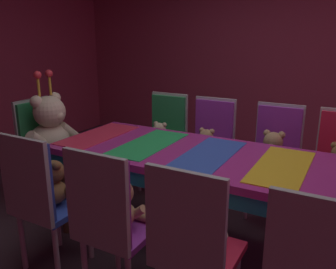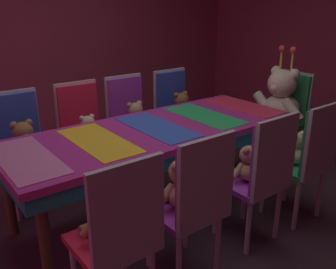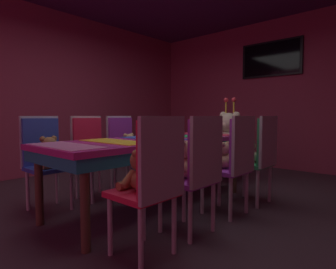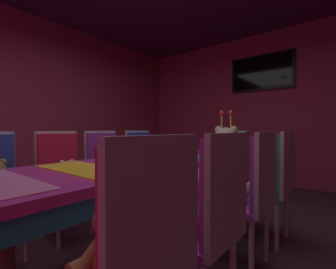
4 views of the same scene
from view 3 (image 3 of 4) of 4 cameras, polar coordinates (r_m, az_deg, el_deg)
The scene contains 23 objects.
ground_plane at distance 3.19m, azimuth -2.89°, elevation -14.20°, with size 7.90×7.90×0.00m, color #3F2D38.
wall_back at distance 5.77m, azimuth 20.37°, elevation 7.68°, with size 5.20×0.12×2.80m, color #99334C.
wall_left at distance 5.23m, azimuth -23.74°, elevation 8.03°, with size 0.12×6.40×2.80m, color #99334C.
banquet_table at distance 3.05m, azimuth -2.94°, elevation -2.44°, with size 0.90×2.39×0.75m.
chair_left_0 at distance 3.28m, azimuth -23.95°, elevation -3.35°, with size 0.42×0.41×0.98m.
teddy_left_0 at distance 3.15m, azimuth -22.87°, elevation -3.63°, with size 0.26×0.34×0.32m.
chair_left_1 at distance 3.56m, azimuth -15.55°, elevation -2.62°, with size 0.42×0.41×0.98m.
teddy_left_1 at distance 3.44m, azimuth -14.28°, elevation -3.27°, with size 0.21×0.27×0.26m.
chair_left_2 at distance 3.87m, azimuth -9.16°, elevation -2.03°, with size 0.42×0.41×0.98m.
teddy_left_2 at distance 3.75m, azimuth -7.78°, elevation -2.36°, with size 0.24×0.31×0.30m.
chair_left_3 at distance 4.23m, azimuth -2.97°, elevation -1.48°, with size 0.42×0.41×0.98m.
teddy_left_3 at distance 4.13m, azimuth -1.54°, elevation -1.64°, with size 0.26×0.34×0.32m.
chair_right_0 at distance 1.90m, azimuth -2.78°, elevation -8.01°, with size 0.42×0.41×0.98m.
teddy_right_0 at distance 2.01m, azimuth -5.72°, elevation -7.74°, with size 0.24×0.31×0.29m.
chair_right_1 at distance 2.30m, azimuth 6.29°, elevation -5.96°, with size 0.42×0.41×0.98m.
teddy_right_1 at distance 2.39m, azimuth 3.42°, elevation -5.52°, with size 0.27×0.35×0.33m.
chair_right_2 at distance 2.82m, azimuth 13.65°, elevation -4.26°, with size 0.42×0.41×0.98m.
teddy_right_2 at distance 2.89m, azimuth 11.15°, elevation -4.47°, with size 0.22×0.29×0.27m.
chair_right_3 at distance 3.27m, azimuth 18.41°, elevation -3.24°, with size 0.42×0.41×0.98m.
teddy_right_3 at distance 3.33m, azimuth 16.16°, elevation -3.50°, with size 0.22×0.28×0.26m.
throne_chair at distance 4.45m, azimuth 13.13°, elevation -1.31°, with size 0.41×0.42×0.98m.
king_teddy_bear at distance 4.30m, azimuth 12.09°, elevation 0.10°, with size 0.62×0.48×0.80m.
wall_tv at distance 5.77m, azimuth 20.17°, elevation 14.20°, with size 1.13×0.06×0.65m.
Camera 3 is at (2.15, -2.14, 0.99)m, focal length 30.04 mm.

